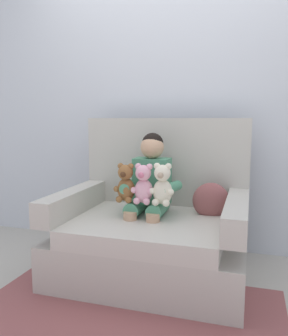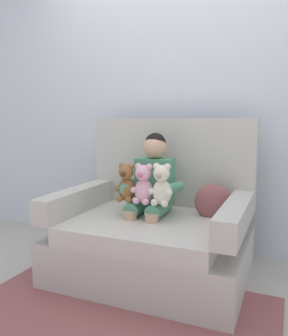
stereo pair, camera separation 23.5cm
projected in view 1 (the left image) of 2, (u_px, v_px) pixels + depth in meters
name	position (u px, v px, depth m)	size (l,w,h in m)	color
ground_plane	(151.00, 276.00, 2.49)	(8.00, 8.00, 0.00)	#ADA89E
back_wall	(175.00, 97.00, 2.98)	(6.00, 0.10, 2.60)	silver
armchair	(154.00, 229.00, 2.51)	(1.29, 0.98, 1.12)	#BCB7AD
seated_child	(150.00, 185.00, 2.50)	(0.45, 0.39, 0.82)	#4C9370
plush_brown	(126.00, 184.00, 2.40)	(0.16, 0.13, 0.27)	brown
plush_pink	(143.00, 185.00, 2.36)	(0.16, 0.13, 0.27)	#EAA8BC
plush_cream	(162.00, 185.00, 2.31)	(0.17, 0.14, 0.28)	silver
throw_pillow	(211.00, 201.00, 2.48)	(0.26, 0.12, 0.26)	#8C4C4C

